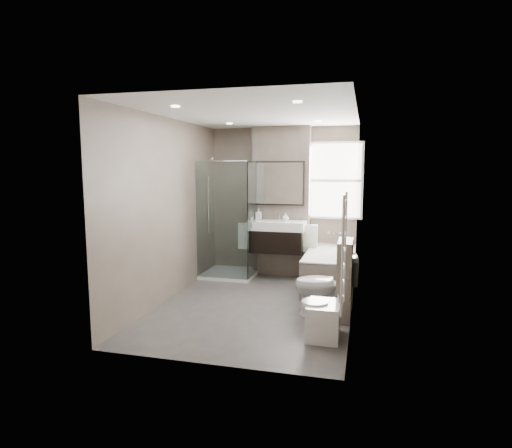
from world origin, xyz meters
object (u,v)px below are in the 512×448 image
(bathtub, at_px, (330,268))
(toilet, at_px, (326,285))
(vanity, at_px, (277,236))
(bidet, at_px, (323,319))

(bathtub, height_order, toilet, toilet)
(vanity, bearing_deg, bidet, -66.94)
(vanity, relative_size, bathtub, 0.59)
(bathtub, distance_m, toilet, 1.31)
(vanity, bearing_deg, toilet, -59.23)
(bidet, bearing_deg, bathtub, 92.48)
(vanity, relative_size, bidet, 1.84)
(toilet, relative_size, bidet, 1.54)
(vanity, distance_m, bidet, 2.64)
(vanity, xyz_separation_m, toilet, (0.97, -1.63, -0.34))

